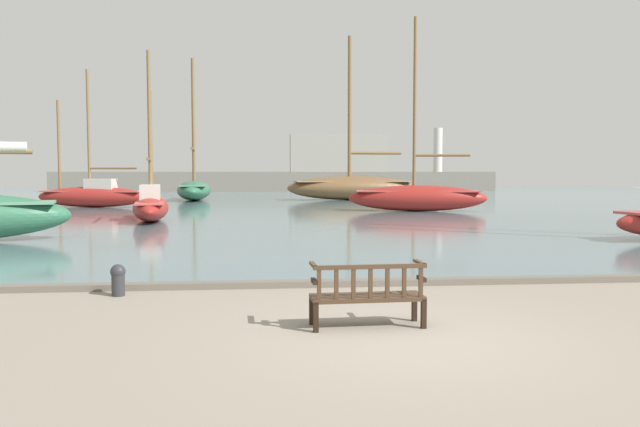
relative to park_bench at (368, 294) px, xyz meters
name	(u,v)px	position (x,y,z in m)	size (l,w,h in m)	color
ground_plane	(406,339)	(0.40, -0.66, -0.47)	(160.00, 160.00, 0.00)	gray
harbor_water	(284,198)	(0.40, 43.34, -0.43)	(100.00, 80.00, 0.08)	slate
quay_edge_kerb	(360,283)	(0.40, 3.19, -0.41)	(40.00, 0.30, 0.12)	#675F54
park_bench	(368,294)	(0.00, 0.00, 0.00)	(1.62, 0.59, 0.92)	black
sailboat_outer_port	(93,195)	(-11.67, 30.25, 0.38)	(7.20, 3.13, 8.28)	maroon
sailboat_centre_channel	(417,196)	(6.96, 24.59, 0.41)	(7.69, 3.09, 10.42)	maroon
sailboat_distant_harbor	(151,205)	(-6.35, 19.32, 0.30)	(2.41, 6.52, 7.43)	maroon
sailboat_nearest_port	(353,186)	(5.48, 38.67, 0.65)	(10.30, 3.70, 12.38)	brown
sailboat_outer_starboard	(194,189)	(-6.61, 39.58, 0.47)	(3.01, 8.49, 10.73)	#2D6647
mooring_bollard	(118,278)	(-4.03, 2.62, -0.16)	(0.27, 0.27, 0.57)	#2D2D33
far_breakwater	(296,174)	(2.36, 61.14, 1.52)	(49.15, 2.40, 7.23)	slate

